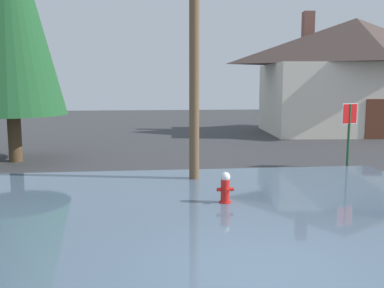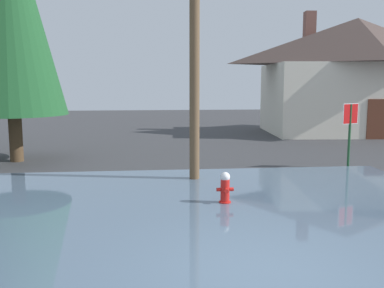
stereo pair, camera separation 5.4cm
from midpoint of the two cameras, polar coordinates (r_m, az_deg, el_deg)
ground_plane at (r=6.54m, az=9.20°, el=-17.42°), size 80.00×80.00×0.10m
flood_puddle at (r=9.28m, az=1.61°, el=-9.00°), size 12.15×8.94×0.07m
fire_hydrant at (r=9.84m, az=4.27°, el=-5.96°), size 0.39×0.33×0.77m
utility_pole at (r=12.09m, az=0.17°, el=13.85°), size 1.60×0.28×7.62m
stop_sign_far at (r=14.91m, az=19.98°, el=2.68°), size 0.62×0.27×2.12m
house at (r=25.91m, az=20.54°, el=8.65°), size 10.57×6.92×6.82m
pine_tree_tall_left at (r=16.63m, az=-23.35°, el=16.64°), size 3.69×3.69×9.24m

